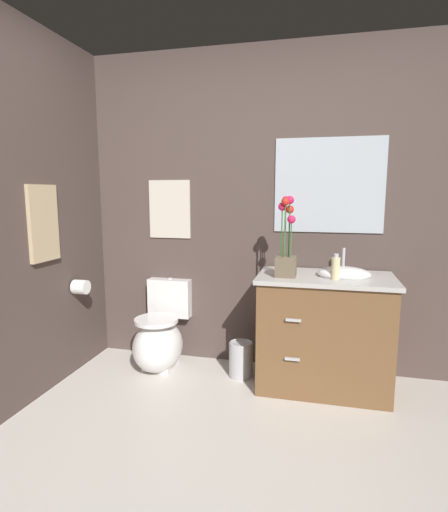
# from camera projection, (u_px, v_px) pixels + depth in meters

# --- Properties ---
(wall_back) EXTENTS (4.58, 0.05, 2.50)m
(wall_back) POSITION_uv_depth(u_px,v_px,m) (298.00, 212.00, 3.12)
(wall_back) COLOR #4C3D38
(wall_back) RESTS_ON ground_plane
(toilet) EXTENTS (0.38, 0.59, 0.69)m
(toilet) POSITION_uv_depth(u_px,v_px,m) (160.00, 338.00, 3.23)
(toilet) COLOR white
(toilet) RESTS_ON ground_plane
(vanity_cabinet) EXTENTS (0.94, 0.56, 1.00)m
(vanity_cabinet) POSITION_uv_depth(u_px,v_px,m) (324.00, 331.00, 2.88)
(vanity_cabinet) COLOR brown
(vanity_cabinet) RESTS_ON ground_plane
(flower_vase) EXTENTS (0.14, 0.14, 0.55)m
(flower_vase) POSITION_uv_depth(u_px,v_px,m) (286.00, 249.00, 2.77)
(flower_vase) COLOR brown
(flower_vase) RESTS_ON vanity_cabinet
(soap_bottle) EXTENTS (0.06, 0.06, 0.17)m
(soap_bottle) POSITION_uv_depth(u_px,v_px,m) (336.00, 268.00, 2.69)
(soap_bottle) COLOR beige
(soap_bottle) RESTS_ON vanity_cabinet
(trash_bin) EXTENTS (0.18, 0.18, 0.27)m
(trash_bin) POSITION_uv_depth(u_px,v_px,m) (241.00, 359.00, 3.09)
(trash_bin) COLOR #B7B7BC
(trash_bin) RESTS_ON ground_plane
(wall_poster) EXTENTS (0.35, 0.01, 0.47)m
(wall_poster) POSITION_uv_depth(u_px,v_px,m) (170.00, 209.00, 3.33)
(wall_poster) COLOR beige
(wall_mirror) EXTENTS (0.80, 0.01, 0.70)m
(wall_mirror) POSITION_uv_depth(u_px,v_px,m) (329.00, 185.00, 3.01)
(wall_mirror) COLOR #B2BCC6
(hanging_towel) EXTENTS (0.03, 0.28, 0.52)m
(hanging_towel) POSITION_uv_depth(u_px,v_px,m) (43.00, 223.00, 2.74)
(hanging_towel) COLOR tan
(toilet_paper_roll) EXTENTS (0.11, 0.11, 0.11)m
(toilet_paper_roll) POSITION_uv_depth(u_px,v_px,m) (81.00, 287.00, 3.10)
(toilet_paper_roll) COLOR white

